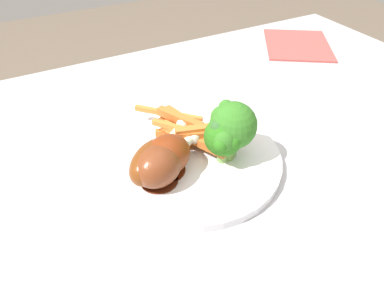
{
  "coord_description": "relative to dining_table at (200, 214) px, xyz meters",
  "views": [
    {
      "loc": [
        -0.19,
        -0.32,
        1.06
      ],
      "look_at": [
        -0.01,
        0.01,
        0.75
      ],
      "focal_mm": 33.58,
      "sensor_mm": 36.0,
      "label": 1
    }
  ],
  "objects": [
    {
      "name": "dining_table",
      "position": [
        0.0,
        0.0,
        0.0
      ],
      "size": [
        1.16,
        0.79,
        0.72
      ],
      "color": "#B7B7BC",
      "rests_on": "ground_plane"
    },
    {
      "name": "dinner_plate",
      "position": [
        -0.01,
        0.01,
        0.11
      ],
      "size": [
        0.25,
        0.25,
        0.01
      ],
      "primitive_type": "cylinder",
      "color": "white",
      "rests_on": "dining_table"
    },
    {
      "name": "broccoli_floret_front",
      "position": [
        0.04,
        -0.01,
        0.16
      ],
      "size": [
        0.07,
        0.06,
        0.08
      ],
      "color": "#76A75C",
      "rests_on": "dinner_plate"
    },
    {
      "name": "broccoli_floret_middle",
      "position": [
        0.02,
        -0.02,
        0.15
      ],
      "size": [
        0.06,
        0.05,
        0.07
      ],
      "color": "#83B45B",
      "rests_on": "dinner_plate"
    },
    {
      "name": "broccoli_floret_back",
      "position": [
        0.03,
        -0.02,
        0.16
      ],
      "size": [
        0.06,
        0.05,
        0.07
      ],
      "color": "#77A64A",
      "rests_on": "dinner_plate"
    },
    {
      "name": "carrot_fries_pile",
      "position": [
        0.01,
        0.04,
        0.13
      ],
      "size": [
        0.15,
        0.16,
        0.04
      ],
      "color": "orange",
      "rests_on": "dinner_plate"
    },
    {
      "name": "chicken_drumstick_near",
      "position": [
        -0.06,
        -0.01,
        0.14
      ],
      "size": [
        0.12,
        0.08,
        0.05
      ],
      "color": "#512010",
      "rests_on": "dinner_plate"
    },
    {
      "name": "chicken_drumstick_far",
      "position": [
        -0.07,
        0.01,
        0.14
      ],
      "size": [
        0.13,
        0.1,
        0.05
      ],
      "color": "#4E200B",
      "rests_on": "dinner_plate"
    },
    {
      "name": "chicken_drumstick_extra",
      "position": [
        -0.05,
        0.0,
        0.14
      ],
      "size": [
        0.13,
        0.08,
        0.05
      ],
      "color": "#581C0A",
      "rests_on": "dinner_plate"
    },
    {
      "name": "napkin",
      "position": [
        0.39,
        0.25,
        0.1
      ],
      "size": [
        0.21,
        0.22,
        0.0
      ],
      "primitive_type": "cube",
      "rotation": [
        0.0,
        0.0,
        0.99
      ],
      "color": "#B74C47",
      "rests_on": "dining_table"
    }
  ]
}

